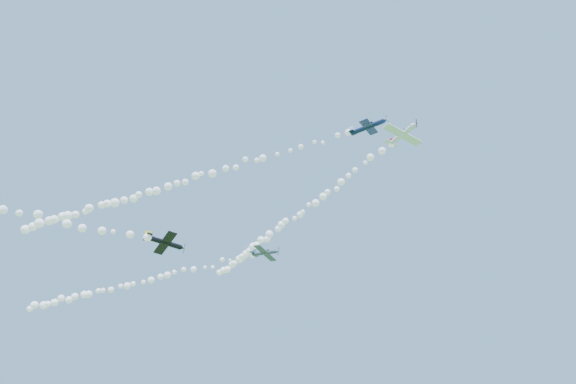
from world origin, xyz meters
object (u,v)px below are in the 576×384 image
Objects in this scene: plane_black at (165,243)px; plane_white at (402,134)px; plane_navy at (369,127)px; plane_grey at (265,253)px.

plane_white is at bearing -52.02° from plane_black.
plane_navy reaches higher than plane_grey.
plane_grey is 25.00m from plane_black.
plane_grey is at bearing -175.12° from plane_white.
plane_white is 41.69m from plane_grey.
plane_grey reaches higher than plane_black.
plane_navy reaches higher than plane_white.
plane_white is 1.03× the size of plane_navy.
plane_grey is at bearing 14.37° from plane_black.
plane_white is 45.89m from plane_black.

